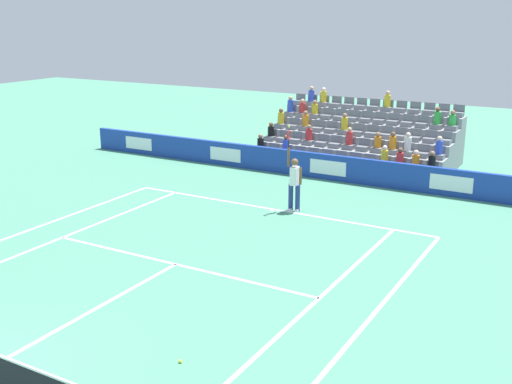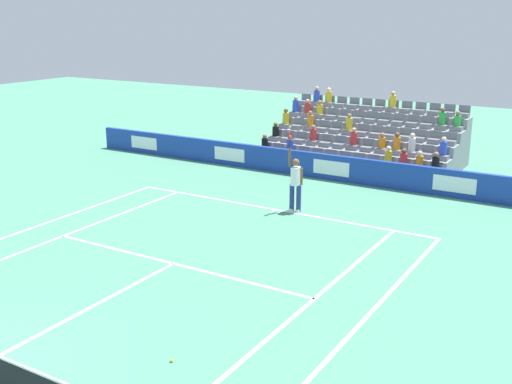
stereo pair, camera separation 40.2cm
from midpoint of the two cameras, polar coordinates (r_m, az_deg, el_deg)
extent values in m
cube|color=white|center=(21.14, 1.11, -1.58)|extent=(10.97, 0.10, 0.01)
cube|color=white|center=(16.81, -7.96, -6.48)|extent=(8.23, 0.10, 0.01)
cube|color=white|center=(14.66, -15.70, -10.47)|extent=(0.10, 6.40, 0.01)
cube|color=white|center=(19.18, -18.63, -4.32)|extent=(0.10, 11.89, 0.01)
cube|color=white|center=(14.47, 4.17, -10.22)|extent=(0.10, 11.89, 0.01)
cube|color=white|center=(20.19, -21.24, -3.57)|extent=(0.10, 11.89, 0.01)
cube|color=white|center=(14.00, 9.32, -11.35)|extent=(0.10, 11.89, 0.01)
cube|color=white|center=(21.06, 0.98, -1.66)|extent=(0.10, 0.20, 0.01)
cube|color=#193899|center=(24.95, 6.14, 2.26)|extent=(23.80, 0.20, 1.00)
cube|color=white|center=(23.42, 16.74, 0.75)|extent=(1.52, 0.01, 0.56)
cube|color=white|center=(24.86, 6.04, 2.20)|extent=(1.52, 0.01, 0.56)
cube|color=white|center=(27.06, -3.22, 3.40)|extent=(1.52, 0.01, 0.56)
cube|color=white|center=(29.86, -10.94, 4.33)|extent=(1.52, 0.01, 0.56)
cylinder|color=navy|center=(20.87, 3.23, -0.56)|extent=(0.16, 0.16, 0.90)
cylinder|color=navy|center=(20.95, 2.61, -0.49)|extent=(0.16, 0.16, 0.90)
cube|color=white|center=(21.00, 3.21, -1.63)|extent=(0.15, 0.27, 0.08)
cube|color=white|center=(21.07, 2.60, -1.55)|extent=(0.15, 0.27, 0.08)
cube|color=white|center=(20.71, 2.95, 1.47)|extent=(0.26, 0.38, 0.60)
sphere|color=brown|center=(20.60, 2.97, 2.71)|extent=(0.24, 0.24, 0.24)
cylinder|color=brown|center=(20.64, 2.40, 3.17)|extent=(0.09, 0.09, 0.62)
cylinder|color=brown|center=(20.59, 3.48, 1.43)|extent=(0.09, 0.09, 0.56)
cylinder|color=black|center=(20.55, 2.41, 4.39)|extent=(0.04, 0.04, 0.28)
torus|color=red|center=(20.49, 2.42, 5.16)|extent=(0.07, 0.31, 0.31)
sphere|color=#D1E533|center=(20.44, 2.43, 5.93)|extent=(0.07, 0.07, 0.07)
cube|color=gray|center=(25.98, 7.08, 2.12)|extent=(8.06, 0.95, 0.42)
cube|color=slate|center=(24.77, 15.06, 1.73)|extent=(0.48, 0.44, 0.20)
cube|color=slate|center=(24.90, 15.22, 2.39)|extent=(0.48, 0.04, 0.30)
cube|color=slate|center=(24.93, 13.68, 1.92)|extent=(0.48, 0.44, 0.20)
cube|color=slate|center=(25.06, 13.85, 2.57)|extent=(0.48, 0.04, 0.30)
cube|color=slate|center=(25.10, 12.33, 2.10)|extent=(0.48, 0.44, 0.20)
cube|color=slate|center=(25.23, 12.50, 2.74)|extent=(0.48, 0.04, 0.30)
cube|color=slate|center=(25.28, 10.99, 2.27)|extent=(0.48, 0.44, 0.20)
cube|color=slate|center=(25.41, 11.17, 2.91)|extent=(0.48, 0.04, 0.30)
cube|color=slate|center=(25.48, 9.68, 2.45)|extent=(0.48, 0.44, 0.20)
cube|color=slate|center=(25.60, 9.86, 3.08)|extent=(0.48, 0.04, 0.30)
cube|color=slate|center=(25.69, 8.38, 2.62)|extent=(0.48, 0.44, 0.20)
cube|color=slate|center=(25.81, 8.57, 3.24)|extent=(0.48, 0.04, 0.30)
cube|color=slate|center=(25.91, 7.11, 2.78)|extent=(0.48, 0.44, 0.20)
cube|color=slate|center=(26.04, 7.30, 3.40)|extent=(0.48, 0.04, 0.30)
cube|color=slate|center=(26.15, 5.85, 2.94)|extent=(0.48, 0.44, 0.20)
cube|color=slate|center=(26.27, 6.05, 3.56)|extent=(0.48, 0.04, 0.30)
cube|color=slate|center=(26.40, 4.62, 3.10)|extent=(0.48, 0.44, 0.20)
cube|color=slate|center=(26.52, 4.82, 3.71)|extent=(0.48, 0.04, 0.30)
cube|color=slate|center=(26.66, 3.42, 3.25)|extent=(0.48, 0.44, 0.20)
cube|color=slate|center=(26.78, 3.62, 3.85)|extent=(0.48, 0.04, 0.30)
cube|color=slate|center=(26.93, 2.24, 3.40)|extent=(0.48, 0.44, 0.20)
cube|color=slate|center=(27.05, 2.44, 3.99)|extent=(0.48, 0.04, 0.30)
cube|color=slate|center=(27.22, 1.08, 3.54)|extent=(0.48, 0.44, 0.20)
cube|color=slate|center=(27.34, 1.28, 4.13)|extent=(0.48, 0.04, 0.30)
cube|color=slate|center=(27.51, -0.06, 3.68)|extent=(0.48, 0.44, 0.20)
cube|color=slate|center=(27.63, 0.15, 4.26)|extent=(0.48, 0.04, 0.30)
cube|color=gray|center=(26.79, 7.89, 2.97)|extent=(8.06, 0.95, 0.84)
cube|color=slate|center=(25.57, 15.68, 3.09)|extent=(0.48, 0.44, 0.20)
cube|color=slate|center=(25.71, 15.84, 3.72)|extent=(0.48, 0.04, 0.30)
cube|color=slate|center=(25.73, 14.35, 3.26)|extent=(0.48, 0.44, 0.20)
cube|color=slate|center=(25.86, 14.51, 3.89)|extent=(0.48, 0.04, 0.30)
cube|color=slate|center=(25.89, 13.03, 3.43)|extent=(0.48, 0.44, 0.20)
cube|color=slate|center=(26.03, 13.19, 4.05)|extent=(0.48, 0.04, 0.30)
cube|color=slate|center=(26.07, 11.73, 3.59)|extent=(0.48, 0.44, 0.20)
cube|color=slate|center=(26.20, 11.90, 4.21)|extent=(0.48, 0.04, 0.30)
cube|color=slate|center=(26.26, 10.44, 3.75)|extent=(0.48, 0.44, 0.20)
cube|color=slate|center=(26.39, 10.62, 4.36)|extent=(0.48, 0.04, 0.30)
cube|color=slate|center=(26.46, 9.18, 3.91)|extent=(0.48, 0.44, 0.20)
cube|color=slate|center=(26.60, 9.36, 4.51)|extent=(0.48, 0.04, 0.30)
cube|color=slate|center=(26.68, 7.93, 4.06)|extent=(0.48, 0.44, 0.20)
cube|color=slate|center=(26.81, 8.11, 4.66)|extent=(0.48, 0.04, 0.30)
cube|color=slate|center=(26.91, 6.71, 4.20)|extent=(0.48, 0.44, 0.20)
cube|color=slate|center=(27.04, 6.89, 4.80)|extent=(0.48, 0.04, 0.30)
cube|color=slate|center=(27.15, 5.50, 4.35)|extent=(0.48, 0.44, 0.20)
cube|color=slate|center=(27.29, 5.69, 4.93)|extent=(0.48, 0.04, 0.30)
cube|color=slate|center=(27.41, 4.32, 4.48)|extent=(0.48, 0.44, 0.20)
cube|color=slate|center=(27.54, 4.51, 5.06)|extent=(0.48, 0.04, 0.30)
cube|color=slate|center=(27.67, 3.16, 4.62)|extent=(0.48, 0.44, 0.20)
cube|color=slate|center=(27.80, 3.35, 5.19)|extent=(0.48, 0.04, 0.30)
cube|color=slate|center=(27.95, 2.02, 4.74)|extent=(0.48, 0.44, 0.20)
cube|color=slate|center=(28.08, 2.22, 5.31)|extent=(0.48, 0.04, 0.30)
cube|color=slate|center=(28.24, 0.90, 4.87)|extent=(0.48, 0.44, 0.20)
cube|color=slate|center=(28.37, 1.10, 5.43)|extent=(0.48, 0.04, 0.30)
cube|color=gray|center=(27.61, 8.65, 3.77)|extent=(8.06, 0.95, 1.26)
cube|color=slate|center=(26.40, 16.27, 4.37)|extent=(0.48, 0.44, 0.20)
cube|color=slate|center=(26.54, 16.42, 4.97)|extent=(0.48, 0.04, 0.30)
cube|color=slate|center=(26.54, 14.97, 4.53)|extent=(0.48, 0.44, 0.20)
cube|color=slate|center=(26.69, 15.13, 5.13)|extent=(0.48, 0.04, 0.30)
cube|color=slate|center=(26.70, 13.69, 4.68)|extent=(0.48, 0.44, 0.20)
cube|color=slate|center=(26.84, 13.85, 5.28)|extent=(0.48, 0.04, 0.30)
cube|color=slate|center=(26.87, 12.42, 4.84)|extent=(0.48, 0.44, 0.20)
cube|color=slate|center=(27.02, 12.58, 5.42)|extent=(0.48, 0.04, 0.30)
cube|color=slate|center=(27.06, 11.17, 4.98)|extent=(0.48, 0.44, 0.20)
cube|color=slate|center=(27.20, 11.33, 5.57)|extent=(0.48, 0.04, 0.30)
cube|color=slate|center=(27.26, 9.93, 5.12)|extent=(0.48, 0.44, 0.20)
cube|color=slate|center=(27.40, 10.10, 5.70)|extent=(0.48, 0.04, 0.30)
cube|color=slate|center=(27.47, 8.71, 5.26)|extent=(0.48, 0.44, 0.20)
cube|color=slate|center=(27.61, 8.89, 5.84)|extent=(0.48, 0.04, 0.30)
cube|color=slate|center=(27.69, 7.52, 5.40)|extent=(0.48, 0.44, 0.20)
cube|color=slate|center=(27.83, 7.69, 5.97)|extent=(0.48, 0.04, 0.30)
cube|color=slate|center=(27.93, 6.34, 5.53)|extent=(0.48, 0.44, 0.20)
cube|color=slate|center=(28.07, 6.52, 6.09)|extent=(0.48, 0.04, 0.30)
cube|color=slate|center=(28.18, 5.18, 5.65)|extent=(0.48, 0.44, 0.20)
cube|color=slate|center=(28.31, 5.36, 6.21)|extent=(0.48, 0.04, 0.30)
cube|color=slate|center=(28.43, 4.04, 5.77)|extent=(0.48, 0.44, 0.20)
cube|color=slate|center=(28.57, 4.22, 6.32)|extent=(0.48, 0.04, 0.30)
cube|color=slate|center=(28.70, 2.92, 5.88)|extent=(0.48, 0.44, 0.20)
cube|color=slate|center=(28.84, 3.10, 6.43)|extent=(0.48, 0.04, 0.30)
cube|color=slate|center=(28.98, 1.82, 6.00)|extent=(0.48, 0.44, 0.20)
cube|color=slate|center=(29.12, 2.01, 6.54)|extent=(0.48, 0.04, 0.30)
cube|color=gray|center=(28.44, 9.37, 4.53)|extent=(8.06, 0.95, 1.68)
cube|color=slate|center=(27.23, 16.83, 5.57)|extent=(0.48, 0.44, 0.20)
cube|color=slate|center=(27.38, 16.97, 6.14)|extent=(0.48, 0.04, 0.30)
cube|color=slate|center=(27.37, 15.56, 5.72)|extent=(0.48, 0.44, 0.20)
cube|color=slate|center=(27.52, 15.71, 6.29)|extent=(0.48, 0.04, 0.30)
cube|color=slate|center=(27.53, 14.31, 5.86)|extent=(0.48, 0.44, 0.20)
cube|color=slate|center=(27.68, 14.46, 6.43)|extent=(0.48, 0.04, 0.30)
cube|color=slate|center=(27.69, 13.08, 6.00)|extent=(0.48, 0.44, 0.20)
cube|color=slate|center=(27.84, 13.23, 6.57)|extent=(0.48, 0.04, 0.30)
cube|color=slate|center=(27.87, 11.85, 6.14)|extent=(0.48, 0.44, 0.20)
cube|color=slate|center=(28.02, 12.01, 6.70)|extent=(0.48, 0.04, 0.30)
cube|color=slate|center=(28.07, 10.65, 6.27)|extent=(0.48, 0.44, 0.20)
cube|color=slate|center=(28.21, 10.81, 6.83)|extent=(0.48, 0.04, 0.30)
cube|color=slate|center=(28.27, 9.46, 6.40)|extent=(0.48, 0.44, 0.20)
cube|color=slate|center=(28.42, 9.62, 6.95)|extent=(0.48, 0.04, 0.30)
cube|color=slate|center=(28.49, 8.28, 6.52)|extent=(0.48, 0.44, 0.20)
cube|color=slate|center=(28.64, 8.45, 7.07)|extent=(0.48, 0.04, 0.30)
cube|color=slate|center=(28.72, 7.13, 6.64)|extent=(0.48, 0.44, 0.20)
cube|color=slate|center=(28.86, 7.30, 7.18)|extent=(0.48, 0.04, 0.30)
cube|color=slate|center=(28.96, 5.99, 6.75)|extent=(0.48, 0.44, 0.20)
cube|color=slate|center=(29.10, 6.16, 7.29)|extent=(0.48, 0.04, 0.30)
cube|color=slate|center=(29.21, 4.87, 6.86)|extent=(0.48, 0.44, 0.20)
cube|color=slate|center=(29.35, 5.05, 7.39)|extent=(0.48, 0.04, 0.30)
cube|color=slate|center=(29.47, 3.77, 6.96)|extent=(0.48, 0.44, 0.20)
cube|color=slate|center=(29.61, 3.95, 7.49)|extent=(0.48, 0.04, 0.30)
cube|color=slate|center=(29.75, 2.69, 7.07)|extent=(0.48, 0.44, 0.20)
cube|color=slate|center=(29.89, 2.87, 7.59)|extent=(0.48, 0.04, 0.30)
cube|color=gray|center=(29.28, 10.05, 5.24)|extent=(8.06, 0.95, 2.10)
cube|color=slate|center=(28.08, 17.35, 6.69)|extent=(0.48, 0.44, 0.20)
cube|color=slate|center=(28.24, 17.49, 7.25)|extent=(0.48, 0.04, 0.30)
cube|color=slate|center=(28.22, 16.12, 6.83)|extent=(0.48, 0.44, 0.20)
cube|color=slate|center=(28.37, 16.26, 7.38)|extent=(0.48, 0.04, 0.30)
cube|color=slate|center=(28.37, 14.90, 6.97)|extent=(0.48, 0.44, 0.20)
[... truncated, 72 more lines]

